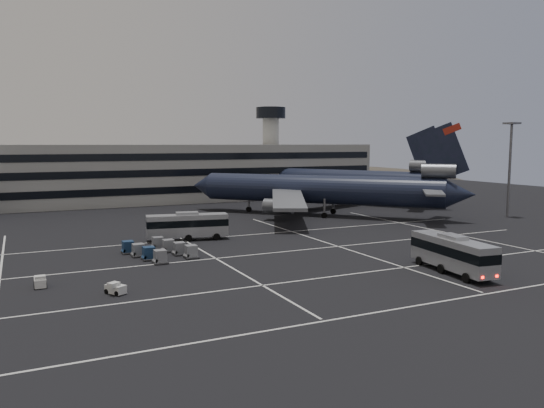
{
  "coord_description": "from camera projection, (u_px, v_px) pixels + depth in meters",
  "views": [
    {
      "loc": [
        -27.67,
        -57.4,
        14.23
      ],
      "look_at": [
        7.29,
        15.46,
        5.0
      ],
      "focal_mm": 35.0,
      "sensor_mm": 36.0,
      "label": 1
    }
  ],
  "objects": [
    {
      "name": "ground",
      "position": [
        273.0,
        260.0,
        64.92
      ],
      "size": [
        260.0,
        260.0,
        0.0
      ],
      "primitive_type": "plane",
      "color": "black",
      "rests_on": "ground"
    },
    {
      "name": "lane_markings",
      "position": [
        277.0,
        258.0,
        65.98
      ],
      "size": [
        90.0,
        55.62,
        0.01
      ],
      "color": "silver",
      "rests_on": "ground"
    },
    {
      "name": "terminal",
      "position": [
        133.0,
        174.0,
        126.6
      ],
      "size": [
        125.0,
        26.0,
        24.0
      ],
      "color": "gray",
      "rests_on": "ground"
    },
    {
      "name": "hills",
      "position": [
        138.0,
        205.0,
        226.31
      ],
      "size": [
        352.0,
        180.0,
        44.0
      ],
      "color": "#38332B",
      "rests_on": "ground"
    },
    {
      "name": "lightpole_right",
      "position": [
        510.0,
        156.0,
        101.94
      ],
      "size": [
        2.4,
        2.4,
        18.28
      ],
      "color": "slate",
      "rests_on": "ground"
    },
    {
      "name": "trijet_main",
      "position": [
        322.0,
        189.0,
        104.57
      ],
      "size": [
        43.28,
        45.96,
        18.08
      ],
      "rotation": [
        0.0,
        0.0,
        0.74
      ],
      "color": "black",
      "rests_on": "ground"
    },
    {
      "name": "trijet_far",
      "position": [
        336.0,
        180.0,
        128.26
      ],
      "size": [
        35.64,
        52.24,
        18.08
      ],
      "rotation": [
        0.0,
        0.0,
        0.53
      ],
      "color": "black",
      "rests_on": "ground"
    },
    {
      "name": "bus_near",
      "position": [
        452.0,
        252.0,
        58.47
      ],
      "size": [
        4.27,
        12.26,
        4.24
      ],
      "rotation": [
        0.0,
        0.0,
        -0.13
      ],
      "color": "gray",
      "rests_on": "ground"
    },
    {
      "name": "bus_far",
      "position": [
        187.0,
        225.0,
        78.29
      ],
      "size": [
        12.17,
        4.76,
        4.2
      ],
      "rotation": [
        0.0,
        0.0,
        1.4
      ],
      "color": "gray",
      "rests_on": "ground"
    },
    {
      "name": "tug_a",
      "position": [
        40.0,
        282.0,
        52.63
      ],
      "size": [
        1.21,
        2.0,
        1.27
      ],
      "rotation": [
        0.0,
        0.0,
        -0.01
      ],
      "color": "silver",
      "rests_on": "ground"
    },
    {
      "name": "tug_b",
      "position": [
        116.0,
        288.0,
        50.28
      ],
      "size": [
        1.99,
        2.24,
        1.24
      ],
      "rotation": [
        0.0,
        0.0,
        0.55
      ],
      "color": "silver",
      "rests_on": "ground"
    },
    {
      "name": "uld_cluster",
      "position": [
        159.0,
        249.0,
        67.52
      ],
      "size": [
        8.75,
        11.25,
        1.63
      ],
      "rotation": [
        0.0,
        0.0,
        0.3
      ],
      "color": "#2D2D30",
      "rests_on": "ground"
    }
  ]
}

